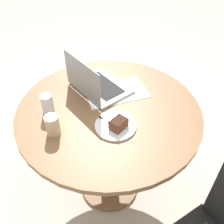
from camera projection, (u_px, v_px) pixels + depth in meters
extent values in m
plane|color=#B7AD9E|center=(110.00, 186.00, 1.94)|extent=(12.00, 12.00, 0.00)
cylinder|color=brown|center=(110.00, 185.00, 1.93)|extent=(0.40, 0.40, 0.02)
cylinder|color=brown|center=(109.00, 154.00, 1.68)|extent=(0.13, 0.13, 0.71)
cylinder|color=brown|center=(109.00, 111.00, 1.43)|extent=(1.00, 1.00, 0.03)
cube|color=white|center=(116.00, 92.00, 1.53)|extent=(0.40, 0.32, 0.00)
cylinder|color=silver|center=(115.00, 126.00, 1.32)|extent=(0.21, 0.21, 0.01)
cube|color=brown|center=(118.00, 124.00, 1.29)|extent=(0.10, 0.11, 0.05)
cube|color=#351E13|center=(119.00, 120.00, 1.27)|extent=(0.10, 0.10, 0.00)
cube|color=silver|center=(113.00, 123.00, 1.32)|extent=(0.16, 0.09, 0.00)
cube|color=silver|center=(101.00, 118.00, 1.35)|extent=(0.04, 0.04, 0.00)
cylinder|color=#C6AD89|center=(52.00, 125.00, 1.25)|extent=(0.07, 0.07, 0.11)
cylinder|color=silver|center=(48.00, 104.00, 1.36)|extent=(0.06, 0.06, 0.12)
cube|color=gray|center=(102.00, 87.00, 1.55)|extent=(0.40, 0.41, 0.02)
cube|color=black|center=(102.00, 85.00, 1.55)|extent=(0.28, 0.30, 0.00)
cube|color=gray|center=(82.00, 79.00, 1.41)|extent=(0.21, 0.25, 0.22)
cube|color=black|center=(83.00, 78.00, 1.42)|extent=(0.20, 0.24, 0.20)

